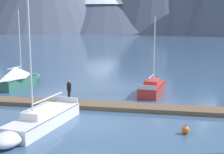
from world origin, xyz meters
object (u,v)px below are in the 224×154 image
sailboat_second_berth (39,121)px  sailboat_mid_dock_port (153,87)px  mooring_buoy_channel_marker (185,130)px  person_on_dock (69,89)px  sailboat_nearest_berth (20,77)px

sailboat_second_berth → sailboat_mid_dock_port: sailboat_second_berth is taller
sailboat_mid_dock_port → sailboat_second_berth: bearing=-118.0°
mooring_buoy_channel_marker → sailboat_second_berth: bearing=-173.8°
person_on_dock → mooring_buoy_channel_marker: size_ratio=3.12×
person_on_dock → sailboat_second_berth: bearing=-89.8°
sailboat_second_berth → sailboat_mid_dock_port: size_ratio=1.23×
sailboat_mid_dock_port → sailboat_nearest_berth: bearing=179.5°
sailboat_nearest_berth → mooring_buoy_channel_marker: 18.75m
sailboat_second_berth → sailboat_mid_dock_port: 12.71m
sailboat_second_berth → mooring_buoy_channel_marker: 8.61m
sailboat_nearest_berth → sailboat_mid_dock_port: sailboat_nearest_berth is taller
sailboat_second_berth → person_on_dock: (-0.02, 5.64, 0.74)m
sailboat_nearest_berth → mooring_buoy_channel_marker: size_ratio=13.75×
sailboat_nearest_berth → person_on_dock: bearing=-39.1°
sailboat_mid_dock_port → mooring_buoy_channel_marker: sailboat_mid_dock_port is taller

